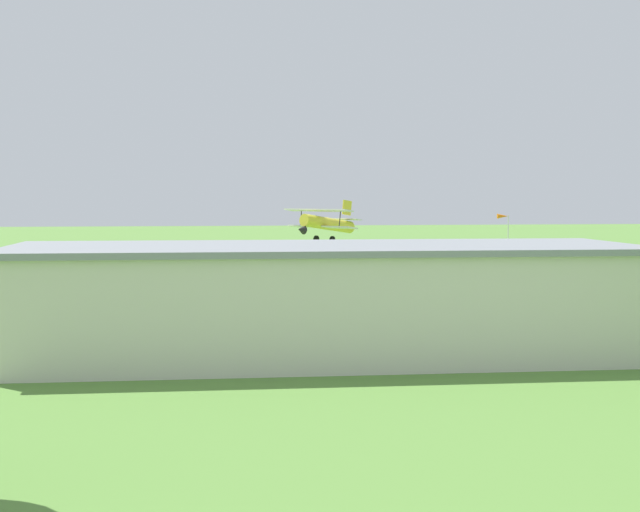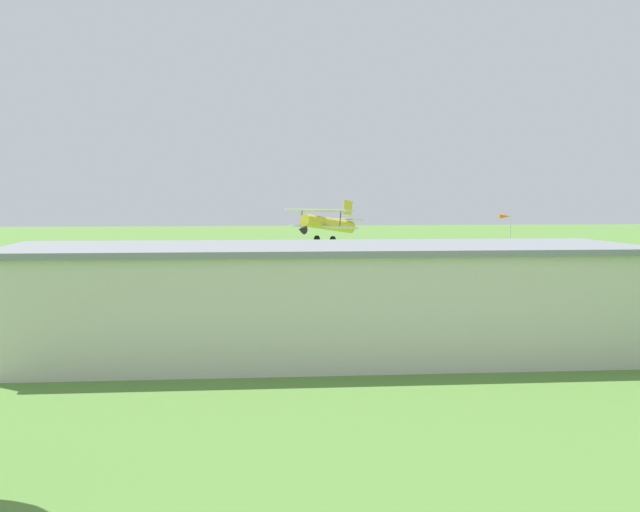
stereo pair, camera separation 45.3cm
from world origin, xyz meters
name	(u,v)px [view 2 (the right image)]	position (x,y,z in m)	size (l,w,h in m)	color
ground_plane	(270,292)	(0.00, 0.00, 0.00)	(400.00, 400.00, 0.00)	#568438
hangar	(323,300)	(0.00, 35.62, 3.16)	(35.70, 13.77, 6.30)	beige
biplane	(326,223)	(-4.30, 7.27, 6.74)	(6.98, 6.96, 3.78)	yellow
car_orange	(48,316)	(17.18, 22.19, 0.82)	(2.67, 4.62, 1.57)	orange
person_beside_truck	(202,305)	(6.62, 17.18, 0.83)	(0.50, 0.50, 1.67)	#B23333
person_near_hangar_door	(482,301)	(-15.20, 17.31, 0.78)	(0.46, 0.46, 1.58)	#B23333
windsock	(506,221)	(-29.95, -19.40, 6.11)	(1.43, 0.70, 6.98)	silver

